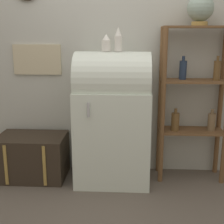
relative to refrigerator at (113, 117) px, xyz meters
name	(u,v)px	position (x,y,z in m)	size (l,w,h in m)	color
ground_plane	(111,190)	(0.00, -0.26, -0.69)	(12.00, 12.00, 0.00)	#60564C
wall_back	(114,51)	(-0.01, 0.32, 0.66)	(7.00, 0.09, 2.70)	#B7B7AD
refrigerator	(113,117)	(0.00, 0.00, 0.00)	(0.76, 0.62, 1.36)	silver
suitcase_trunk	(32,156)	(-0.87, 0.01, -0.46)	(0.72, 0.49, 0.47)	#33281E
shelf_unit	(194,96)	(0.83, 0.12, 0.21)	(0.69, 0.31, 1.60)	brown
globe	(201,9)	(0.84, 0.10, 1.07)	(0.26, 0.26, 0.30)	#AD8942
vase_left	(106,43)	(-0.06, -0.01, 0.74)	(0.09, 0.09, 0.17)	white
vase_center	(118,40)	(0.05, -0.01, 0.77)	(0.07, 0.07, 0.23)	white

